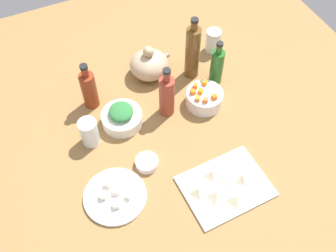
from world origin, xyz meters
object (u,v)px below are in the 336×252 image
bowl_small_side (147,163)px  bottle_1 (89,89)px  plate_tofu (115,196)px  drinking_glass_0 (89,132)px  cutting_board (225,186)px  drinking_glass_1 (213,41)px  bottle_2 (217,66)px  bowl_greens (122,118)px  bowl_carrots (204,98)px  bottle_0 (167,95)px  bottle_3 (192,52)px  teapot (149,64)px

bowl_small_side → bottle_1: (-8.75, 35.31, 7.25)cm
plate_tofu → drinking_glass_0: bearing=90.1°
cutting_board → drinking_glass_1: bearing=65.2°
cutting_board → bottle_2: bottle_2 is taller
plate_tofu → bottle_1: 43.56cm
drinking_glass_0 → drinking_glass_1: bearing=20.5°
plate_tofu → bowl_small_side: bowl_small_side is taller
plate_tofu → drinking_glass_0: (-0.06, 25.23, 5.10)cm
cutting_board → bowl_greens: size_ratio=1.86×
cutting_board → bottle_1: (-29.83, 54.83, 8.26)cm
cutting_board → bottle_1: 62.96cm
drinking_glass_0 → bottle_2: bearing=7.5°
bowl_carrots → bottle_0: 16.58cm
bowl_greens → bowl_small_side: bearing=-86.9°
bowl_greens → cutting_board: bearing=-61.5°
bowl_small_side → bottle_1: bearing=103.9°
cutting_board → drinking_glass_1: size_ratio=2.74×
plate_tofu → bottle_3: size_ratio=0.74×
teapot → drinking_glass_0: teapot is taller
bottle_2 → drinking_glass_1: 18.74cm
bowl_carrots → teapot: size_ratio=0.83×
bottle_1 → bottle_3: bearing=-2.6°
bowl_greens → drinking_glass_1: 55.05cm
cutting_board → bowl_small_side: (-21.08, 19.52, 1.01)cm
bottle_1 → bottle_3: bottle_3 is taller
bottle_2 → cutting_board: bearing=-114.7°
drinking_glass_0 → bowl_small_side: bearing=-50.8°
plate_tofu → bottle_2: bearing=30.0°
plate_tofu → cutting_board: bearing=-19.2°
bowl_carrots → bottle_3: bearing=80.6°
cutting_board → bowl_carrots: bearing=73.4°
cutting_board → drinking_glass_0: bearing=133.6°
bowl_small_side → bottle_3: bottle_3 is taller
cutting_board → bowl_carrots: bowl_carrots is taller
cutting_board → bottle_2: bearing=65.3°
teapot → bottle_3: size_ratio=0.61×
cutting_board → plate_tofu: size_ratio=1.35×
bowl_greens → bowl_carrots: bowl_carrots is taller
cutting_board → bowl_carrots: (10.74, 36.12, 2.68)cm
bowl_greens → bottle_1: 17.03cm
bowl_carrots → drinking_glass_1: (17.86, 25.74, 2.10)cm
bowl_greens → bottle_0: (17.92, -2.04, 6.99)cm
bottle_1 → bottle_2: 51.55cm
drinking_glass_0 → bottle_3: bearing=17.1°
bottle_0 → bottle_3: bearing=38.2°
bottle_0 → drinking_glass_0: bearing=-177.9°
bowl_small_side → bottle_2: (41.87, 25.61, 7.07)cm
teapot → bottle_3: bottle_3 is taller
cutting_board → bottle_3: 55.89cm
bowl_small_side → drinking_glass_0: 23.82cm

